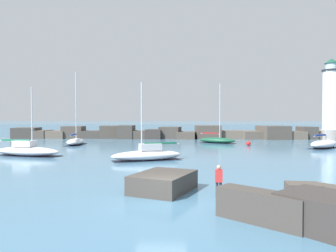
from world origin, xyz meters
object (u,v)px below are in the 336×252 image
Objects in this scene: sailboat_moored_3 at (324,144)px; sailboat_moored_4 at (75,141)px; lighthouse at (331,104)px; sailboat_moored_0 at (27,150)px; person_on_rocks at (219,180)px; sailboat_moored_2 at (147,154)px; mooring_buoy_orange_near at (248,144)px; sailboat_moored_1 at (217,140)px.

sailboat_moored_4 reaches higher than sailboat_moored_3.
sailboat_moored_0 is (-44.09, -28.23, -5.97)m from lighthouse.
person_on_rocks is (-16.92, -27.53, 0.35)m from sailboat_moored_3.
mooring_buoy_orange_near is at bearing 52.15° from sailboat_moored_2.
sailboat_moored_2 is at bearing -127.85° from mooring_buoy_orange_near.
sailboat_moored_3 is (13.39, -7.60, 0.09)m from sailboat_moored_1.
sailboat_moored_0 is 0.76× the size of sailboat_moored_3.
sailboat_moored_1 is at bearing 133.32° from mooring_buoy_orange_near.
sailboat_moored_0 is 0.84× the size of sailboat_moored_1.
sailboat_moored_1 is at bearing 84.27° from person_on_rocks.
sailboat_moored_1 is 0.86× the size of sailboat_moored_4.
person_on_rocks is (17.90, -31.35, 0.43)m from sailboat_moored_4.
lighthouse is at bearing 32.63° from sailboat_moored_0.
sailboat_moored_2 reaches higher than person_on_rocks.
person_on_rocks is at bearing -69.90° from sailboat_moored_2.
lighthouse is 52.60m from person_on_rocks.
mooring_buoy_orange_near is at bearing 27.35° from sailboat_moored_0.
lighthouse reaches higher than mooring_buoy_orange_near.
sailboat_moored_0 is at bearing 136.76° from person_on_rocks.
person_on_rocks is (18.44, -17.34, 0.37)m from sailboat_moored_0.
sailboat_moored_3 is 35.03m from sailboat_moored_4.
sailboat_moored_2 is at bearing -53.39° from sailboat_moored_4.
person_on_rocks is at bearing -43.24° from sailboat_moored_0.
sailboat_moored_2 reaches higher than mooring_buoy_orange_near.
mooring_buoy_orange_near is at bearing -1.21° from sailboat_moored_4.
sailboat_moored_1 is (21.97, 17.79, -0.07)m from sailboat_moored_0.
sailboat_moored_3 is 32.31m from person_on_rocks.
sailboat_moored_2 is (13.21, -3.04, -0.00)m from sailboat_moored_0.
sailboat_moored_3 reaches higher than person_on_rocks.
lighthouse is 1.90× the size of sailboat_moored_0.
sailboat_moored_4 is (-21.43, -3.78, 0.01)m from sailboat_moored_1.
sailboat_moored_0 is 28.26m from sailboat_moored_1.
sailboat_moored_3 is at bearing 30.84° from sailboat_moored_2.
sailboat_moored_2 is 8.85× the size of mooring_buoy_orange_near.
sailboat_moored_2 reaches higher than sailboat_moored_0.
sailboat_moored_3 is 6.06× the size of person_on_rocks.
sailboat_moored_1 is 35.31m from person_on_rocks.
sailboat_moored_3 reaches higher than sailboat_moored_0.
sailboat_moored_3 is at bearing 58.42° from person_on_rocks.
sailboat_moored_4 reaches higher than sailboat_moored_0.
sailboat_moored_3 reaches higher than sailboat_moored_2.
sailboat_moored_4 is (-43.55, -14.22, -6.03)m from lighthouse.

